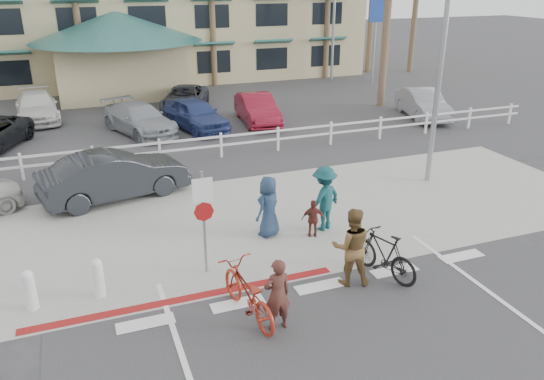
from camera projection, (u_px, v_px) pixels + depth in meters
name	position (u px, v px, depth m)	size (l,w,h in m)	color
ground	(332.00, 300.00, 11.77)	(140.00, 140.00, 0.00)	#333335
bike_path	(379.00, 357.00, 10.03)	(12.00, 16.00, 0.01)	#333335
sidewalk_plaza	(263.00, 219.00, 15.66)	(22.00, 7.00, 0.01)	gray
cross_street	(226.00, 175.00, 19.13)	(40.00, 5.00, 0.01)	#333335
parking_lot	(175.00, 115.00, 27.36)	(50.00, 16.00, 0.01)	#333335
curb_red	(187.00, 298.00, 11.82)	(7.00, 0.25, 0.02)	maroon
rail_fence	(224.00, 145.00, 20.84)	(29.40, 0.16, 1.00)	silver
sign_post	(204.00, 218.00, 12.37)	(0.50, 0.10, 2.90)	gray
bollard_0	(98.00, 278.00, 11.75)	(0.26, 0.26, 0.95)	silver
bollard_1	(30.00, 290.00, 11.29)	(0.26, 0.26, 0.95)	silver
streetlight_0	(443.00, 49.00, 16.96)	(0.60, 2.00, 9.00)	gray
streetlight_1	(334.00, 7.00, 34.70)	(0.60, 2.00, 9.50)	gray
info_sign	(375.00, 40.00, 34.36)	(1.20, 0.16, 5.60)	navy
bike_red	(247.00, 293.00, 11.01)	(0.76, 2.18, 1.14)	maroon
rider_red	(277.00, 295.00, 10.55)	(0.58, 0.38, 1.59)	#47231D
bike_black	(384.00, 254.00, 12.53)	(0.54, 1.93, 1.16)	black
rider_black	(351.00, 247.00, 12.10)	(0.92, 0.72, 1.89)	brown
pedestrian_a	(324.00, 199.00, 14.74)	(1.21, 0.70, 1.87)	#114147
pedestrian_child	(313.00, 219.00, 14.43)	(0.64, 0.27, 1.09)	#5A261F
pedestrian_b	(268.00, 207.00, 14.41)	(0.84, 0.55, 1.72)	#20324E
car_white_sedan	(115.00, 176.00, 16.91)	(1.62, 4.65, 1.53)	black
lot_car_1	(140.00, 119.00, 23.93)	(1.88, 4.63, 1.34)	gray
lot_car_2	(196.00, 114.00, 24.52)	(1.70, 4.22, 1.44)	navy
lot_car_3	(257.00, 109.00, 25.60)	(1.48, 4.25, 1.40)	maroon
lot_car_4	(37.00, 107.00, 26.14)	(1.89, 4.65, 1.35)	silver
lot_car_5	(185.00, 98.00, 28.13)	(2.07, 4.49, 1.25)	#2A2C36
lot_car_6	(423.00, 104.00, 26.56)	(1.49, 4.27, 1.41)	gray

